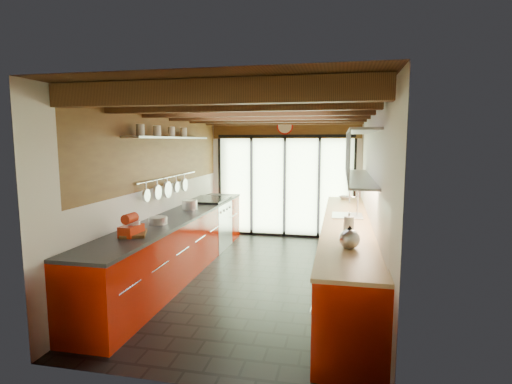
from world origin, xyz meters
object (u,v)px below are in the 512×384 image
Objects in this scene: soap_bottle at (348,225)px; stand_mixer at (132,227)px; kettle at (350,238)px; paper_towel at (349,228)px; bowl at (346,198)px.

stand_mixer is at bearing -166.15° from soap_bottle.
paper_towel is at bearing 90.00° from kettle.
kettle is at bearing -0.50° from stand_mixer.
stand_mixer is at bearing 179.50° from kettle.
kettle reaches higher than bowl.
kettle is at bearing -90.00° from soap_bottle.
stand_mixer is 1.03× the size of paper_towel.
paper_towel is (2.54, 0.38, 0.02)m from stand_mixer.
kettle is at bearing -90.00° from bowl.
kettle is at bearing -90.00° from paper_towel.
bowl is (0.00, 3.01, -0.08)m from soap_bottle.
soap_bottle is at bearing 13.85° from stand_mixer.
kettle is 1.23× the size of bowl.
paper_towel is at bearing 8.55° from stand_mixer.
soap_bottle is at bearing -90.00° from bowl.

